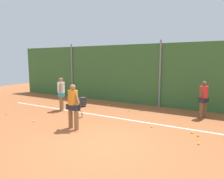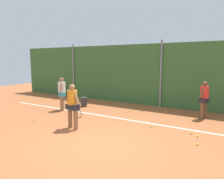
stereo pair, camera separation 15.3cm
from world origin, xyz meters
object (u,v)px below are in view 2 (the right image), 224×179
ball_hopper (84,101)px  tennis_ball_0 (198,136)px  tennis_ball_4 (110,105)px  tennis_ball_7 (7,114)px  tennis_ball_11 (34,121)px  player_backcourt_far (204,98)px  tennis_ball_12 (151,127)px  tennis_ball_13 (192,133)px  player_foreground_near (73,104)px  tennis_ball_6 (198,144)px  player_midcourt (62,92)px  tennis_ball_10 (130,110)px

ball_hopper → tennis_ball_0: ball_hopper is taller
tennis_ball_4 → tennis_ball_7: 5.07m
tennis_ball_11 → player_backcourt_far: bearing=34.2°
tennis_ball_12 → tennis_ball_13: bearing=2.4°
tennis_ball_0 → tennis_ball_11: (-5.99, -1.54, 0.00)m
player_foreground_near → tennis_ball_6: size_ratio=24.73×
ball_hopper → tennis_ball_6: bearing=-21.2°
player_midcourt → tennis_ball_11: 2.23m
ball_hopper → tennis_ball_7: 3.70m
player_foreground_near → ball_hopper: player_foreground_near is taller
player_backcourt_far → tennis_ball_10: 3.39m
tennis_ball_10 → tennis_ball_11: size_ratio=1.00×
tennis_ball_4 → tennis_ball_6: same height
tennis_ball_4 → tennis_ball_11: size_ratio=1.00×
player_midcourt → tennis_ball_12: 4.84m
player_backcourt_far → ball_hopper: (-5.83, -0.74, -0.61)m
player_midcourt → tennis_ball_7: bearing=102.7°
tennis_ball_0 → tennis_ball_13: 0.30m
player_backcourt_far → tennis_ball_4: bearing=-75.4°
player_midcourt → player_backcourt_far: size_ratio=1.02×
tennis_ball_13 → tennis_ball_7: bearing=-168.3°
tennis_ball_0 → tennis_ball_12: bearing=174.9°
player_midcourt → tennis_ball_6: 6.64m
tennis_ball_4 → tennis_ball_12: same height
player_backcourt_far → tennis_ball_7: (-7.85, -3.84, -0.87)m
player_backcourt_far → tennis_ball_12: size_ratio=24.30×
ball_hopper → tennis_ball_10: 2.61m
tennis_ball_4 → tennis_ball_12: 4.11m
player_foreground_near → tennis_ball_6: 4.29m
player_backcourt_far → tennis_ball_7: 8.78m
tennis_ball_0 → tennis_ball_12: size_ratio=1.00×
tennis_ball_4 → ball_hopper: bearing=-138.8°
ball_hopper → tennis_ball_4: 1.44m
player_backcourt_far → tennis_ball_12: player_backcourt_far is taller
player_midcourt → tennis_ball_13: 6.22m
tennis_ball_6 → tennis_ball_7: bearing=-174.9°
tennis_ball_7 → tennis_ball_13: 7.95m
tennis_ball_0 → player_backcourt_far: bearing=93.6°
player_foreground_near → player_backcourt_far: player_foreground_near is taller
tennis_ball_6 → tennis_ball_12: (-1.73, 0.83, 0.00)m
tennis_ball_11 → tennis_ball_0: bearing=14.4°
player_foreground_near → tennis_ball_7: (-3.97, 0.00, -0.88)m
player_foreground_near → tennis_ball_10: (0.63, 3.42, -0.88)m
tennis_ball_6 → player_backcourt_far: bearing=94.6°
tennis_ball_4 → tennis_ball_12: (3.29, -2.47, 0.00)m
player_foreground_near → tennis_ball_13: 4.23m
ball_hopper → tennis_ball_10: (2.58, 0.33, -0.26)m
tennis_ball_4 → tennis_ball_13: bearing=-27.1°
tennis_ball_13 → tennis_ball_12: bearing=-177.6°
tennis_ball_10 → tennis_ball_13: same height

